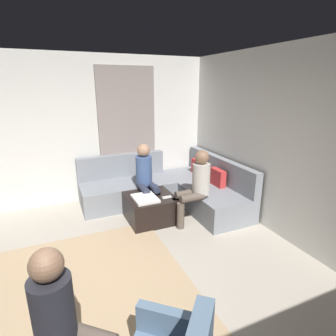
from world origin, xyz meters
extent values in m
cube|color=#B2A899|center=(0.00, 0.00, -0.05)|extent=(6.00, 6.00, 0.10)
cube|color=silver|center=(0.00, 2.94, 1.35)|extent=(6.00, 0.12, 2.70)
cube|color=silver|center=(-2.94, 0.00, 1.35)|extent=(0.12, 6.00, 2.70)
cube|color=gray|center=(-2.84, 1.30, 1.25)|extent=(0.06, 1.10, 2.50)
cube|color=tan|center=(-0.20, 0.10, 0.01)|extent=(2.60, 2.20, 0.01)
cube|color=gray|center=(-1.78, 2.41, 0.21)|extent=(2.10, 0.85, 0.42)
cube|color=gray|center=(-1.78, 2.76, 0.65)|extent=(2.10, 0.14, 0.45)
cube|color=gray|center=(-2.41, 1.13, 0.21)|extent=(0.85, 1.70, 0.42)
cube|color=gray|center=(-2.76, 1.13, 0.65)|extent=(0.14, 1.70, 0.45)
cube|color=red|center=(-2.28, 2.58, 0.54)|extent=(0.36, 0.12, 0.36)
cube|color=red|center=(-1.58, 2.58, 0.54)|extent=(0.36, 0.12, 0.36)
cube|color=black|center=(-1.60, 1.30, 0.21)|extent=(0.76, 0.76, 0.42)
cube|color=white|center=(-1.50, 1.18, 0.44)|extent=(0.44, 0.36, 0.04)
cylinder|color=#334C72|center=(-1.82, 1.48, 0.47)|extent=(0.08, 0.08, 0.10)
cube|color=white|center=(-1.42, 1.52, 0.43)|extent=(0.05, 0.15, 0.02)
cube|color=slate|center=(0.89, 0.57, 0.51)|extent=(0.43, 0.47, 0.22)
cylinder|color=brown|center=(-1.14, 1.63, 0.21)|extent=(0.12, 0.12, 0.42)
cylinder|color=brown|center=(-1.32, 1.63, 0.21)|extent=(0.12, 0.12, 0.42)
cylinder|color=brown|center=(-1.14, 1.83, 0.48)|extent=(0.12, 0.40, 0.12)
cylinder|color=brown|center=(-1.32, 1.83, 0.48)|extent=(0.12, 0.40, 0.12)
cylinder|color=beige|center=(-1.23, 2.03, 0.73)|extent=(0.28, 0.28, 0.50)
sphere|color=#8C664C|center=(-1.23, 2.03, 1.09)|extent=(0.22, 0.22, 0.22)
cylinder|color=#2D3347|center=(-1.63, 1.43, 0.21)|extent=(0.12, 0.12, 0.42)
cylinder|color=#2D3347|center=(-1.63, 1.25, 0.21)|extent=(0.12, 0.12, 0.42)
cylinder|color=#2D3347|center=(-1.83, 1.43, 0.48)|extent=(0.40, 0.12, 0.12)
cylinder|color=#2D3347|center=(-1.83, 1.25, 0.48)|extent=(0.40, 0.12, 0.12)
cylinder|color=#3F598C|center=(-2.03, 1.34, 0.73)|extent=(0.28, 0.28, 0.50)
sphere|color=tan|center=(-2.03, 1.34, 1.09)|extent=(0.22, 0.22, 0.22)
cylinder|color=brown|center=(0.70, 0.01, 0.46)|extent=(0.35, 0.38, 0.12)
cylinder|color=#26262D|center=(0.63, -0.20, 0.71)|extent=(0.28, 0.28, 0.50)
sphere|color=#8C664C|center=(0.63, -0.20, 1.07)|extent=(0.22, 0.22, 0.22)
camera|label=1|loc=(2.29, -0.08, 2.16)|focal=29.09mm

